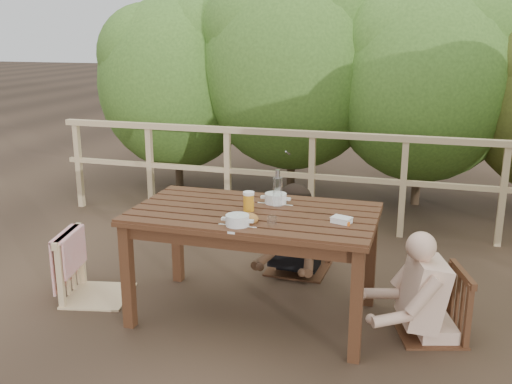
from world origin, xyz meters
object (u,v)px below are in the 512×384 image
(chair_right, at_px, (434,274))
(chair_left, at_px, (94,237))
(bread_roll, at_px, (249,219))
(tumbler, at_px, (272,222))
(beer_glass, at_px, (249,202))
(chair_far, at_px, (299,214))
(woman, at_px, (300,202))
(soup_near, at_px, (237,221))
(bottle, at_px, (278,189))
(soup_far, at_px, (276,199))
(diner_right, at_px, (441,251))
(table, at_px, (254,265))
(butter_tub, at_px, (341,221))

(chair_right, bearing_deg, chair_left, -103.44)
(bread_roll, xyz_separation_m, tumbler, (0.16, -0.02, -0.00))
(chair_right, xyz_separation_m, bread_roll, (-1.17, -0.32, 0.37))
(beer_glass, bearing_deg, chair_far, 80.41)
(woman, distance_m, beer_glass, 0.97)
(soup_near, distance_m, bottle, 0.49)
(soup_far, relative_size, bottle, 0.93)
(soup_near, xyz_separation_m, soup_far, (0.10, 0.55, 0.00))
(bread_roll, bearing_deg, tumbler, -5.77)
(beer_glass, height_order, bottle, bottle)
(soup_near, bearing_deg, bottle, 73.45)
(chair_far, distance_m, diner_right, 1.39)
(tumbler, bearing_deg, bottle, 99.75)
(chair_far, xyz_separation_m, tumbler, (0.08, -1.16, 0.31))
(chair_right, height_order, beer_glass, beer_glass)
(soup_near, height_order, bread_roll, soup_near)
(table, height_order, soup_near, soup_near)
(diner_right, distance_m, beer_glass, 1.30)
(diner_right, relative_size, tumbler, 16.48)
(bread_roll, relative_size, bottle, 0.46)
(chair_left, bearing_deg, chair_far, -66.70)
(soup_near, distance_m, soup_far, 0.56)
(chair_left, distance_m, tumbler, 1.47)
(chair_right, bearing_deg, soup_near, -88.19)
(chair_far, relative_size, beer_glass, 6.63)
(chair_far, distance_m, soup_far, 0.75)
(chair_right, bearing_deg, diner_right, 73.39)
(chair_left, relative_size, soup_near, 3.82)
(beer_glass, bearing_deg, bread_roll, -72.27)
(beer_glass, bearing_deg, woman, 80.61)
(diner_right, xyz_separation_m, beer_glass, (-1.27, -0.09, 0.24))
(tumbler, bearing_deg, soup_near, -160.90)
(woman, bearing_deg, butter_tub, 118.46)
(woman, bearing_deg, soup_near, 86.58)
(table, height_order, tumbler, tumbler)
(chair_left, height_order, butter_tub, chair_left)
(tumbler, bearing_deg, soup_far, 102.14)
(soup_far, xyz_separation_m, bottle, (0.04, -0.08, 0.10))
(chair_far, bearing_deg, bottle, -86.84)
(bottle, bearing_deg, table, -134.28)
(soup_far, bearing_deg, butter_tub, -30.71)
(butter_tub, bearing_deg, chair_right, 32.88)
(woman, bearing_deg, table, 84.95)
(woman, relative_size, tumbler, 16.52)
(chair_left, xyz_separation_m, woman, (1.34, 0.98, 0.12))
(table, relative_size, soup_near, 6.56)
(diner_right, relative_size, soup_far, 4.58)
(table, xyz_separation_m, tumbler, (0.20, -0.26, 0.42))
(table, relative_size, bread_roll, 12.91)
(chair_right, bearing_deg, chair_far, -143.81)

